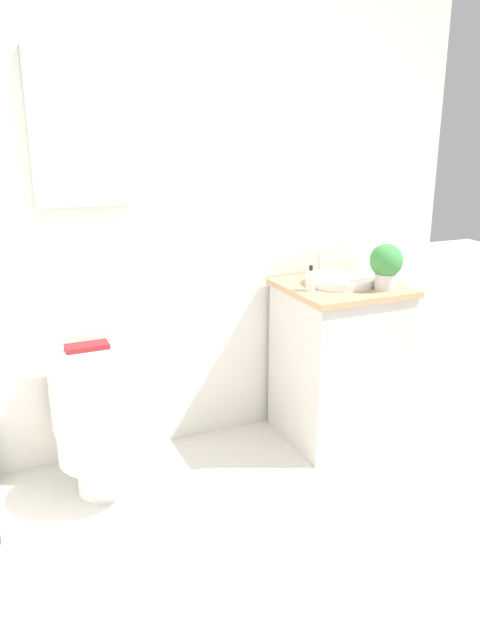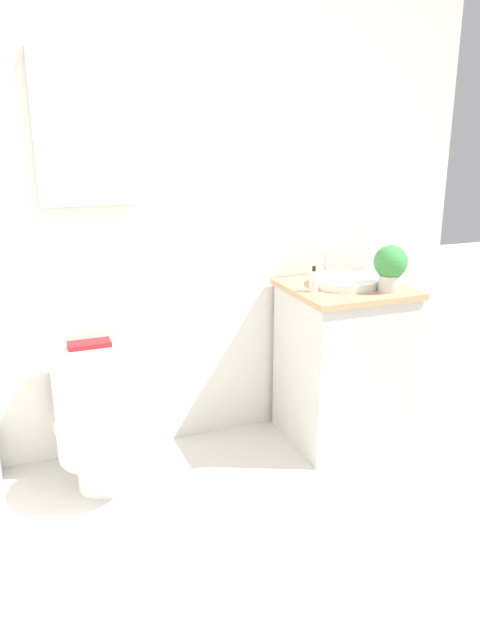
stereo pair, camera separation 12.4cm
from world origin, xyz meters
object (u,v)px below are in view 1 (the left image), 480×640
object	(u,v)px
toilet	(98,424)
book_on_tank	(87,347)
potted_plant	(386,264)
sink	(340,280)
soap_bottle	(311,280)

from	to	relation	value
toilet	book_on_tank	size ratio (longest dim) A/B	3.19
toilet	potted_plant	distance (m)	1.56
toilet	book_on_tank	xyz separation A→B (m)	(0.00, 0.14, 0.33)
sink	potted_plant	distance (m)	0.26
sink	potted_plant	bearing A→B (deg)	-53.33
potted_plant	soap_bottle	bearing A→B (deg)	159.53
potted_plant	toilet	bearing A→B (deg)	172.33
sink	potted_plant	xyz separation A→B (m)	(0.14, -0.19, 0.11)
soap_bottle	book_on_tank	world-z (taller)	soap_bottle
toilet	potted_plant	bearing A→B (deg)	-7.67
toilet	sink	world-z (taller)	sink
soap_bottle	book_on_tank	xyz separation A→B (m)	(-1.06, 0.20, -0.25)
potted_plant	book_on_tank	distance (m)	1.47
potted_plant	book_on_tank	world-z (taller)	potted_plant
book_on_tank	sink	bearing A→B (deg)	-6.35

